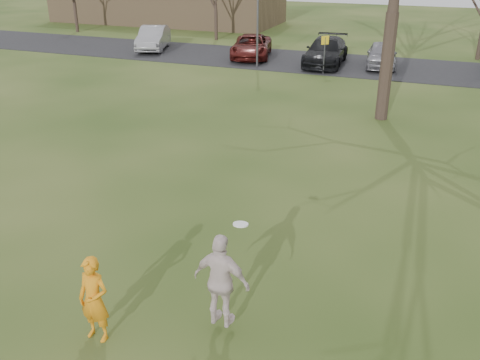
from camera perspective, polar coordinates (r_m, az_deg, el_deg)
name	(u,v)px	position (r m, az deg, el deg)	size (l,w,h in m)	color
ground	(162,338)	(10.25, -8.34, -16.40)	(120.00, 120.00, 0.00)	#1E380F
parking_strip	(368,66)	(32.62, 13.55, 11.75)	(62.00, 6.50, 0.04)	black
player_defender	(94,300)	(10.00, -15.34, -12.23)	(0.61, 0.40, 1.67)	orange
car_1	(153,38)	(37.14, -9.26, 14.76)	(1.61, 4.62, 1.52)	gray
car_2	(251,46)	(34.10, 1.22, 14.10)	(2.25, 4.88, 1.36)	#4E1512
car_3	(326,51)	(32.40, 9.17, 13.43)	(2.13, 5.23, 1.52)	black
car_4	(382,55)	(32.42, 14.92, 12.84)	(1.64, 4.08, 1.39)	gray
catching_play	(222,281)	(9.64, -1.98, -10.75)	(1.11, 0.63, 2.03)	beige
sign_yellow	(325,48)	(29.78, 9.05, 13.79)	(0.35, 0.35, 2.08)	#47474C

